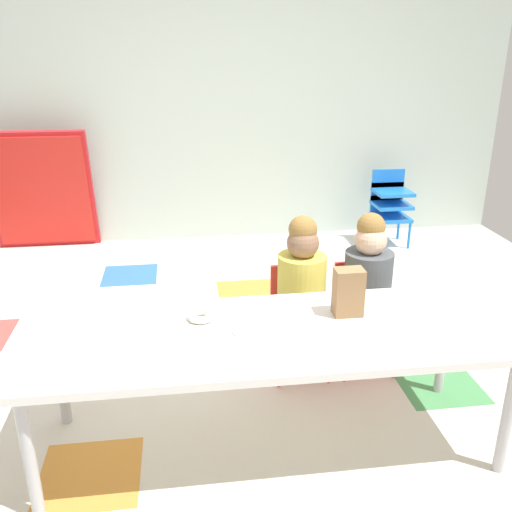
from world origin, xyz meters
TOP-DOWN VIEW (x-y plane):
  - ground_plane at (-0.01, 0.01)m, footprint 5.21×4.55m
  - back_wall at (0.00, 2.28)m, footprint 5.21×0.10m
  - craft_table at (-0.10, -0.81)m, footprint 2.09×0.72m
  - seated_child_near_camera at (0.16, -0.22)m, footprint 0.32×0.32m
  - seated_child_middle_seat at (0.53, -0.22)m, footprint 0.32×0.31m
  - kid_chair_blue_stack at (1.44, 1.82)m, footprint 0.32×0.30m
  - folded_activity_table at (-1.68, 2.08)m, footprint 0.90×0.29m
  - paper_bag_brown at (0.27, -0.70)m, footprint 0.13×0.09m
  - paper_plate_near_edge at (-0.39, -0.68)m, footprint 0.18×0.18m
  - paper_plate_center_table at (-0.17, -0.80)m, footprint 0.18×0.18m
  - donut_powdered_on_plate at (-0.39, -0.68)m, footprint 0.12×0.12m

SIDE VIEW (x-z plane):
  - ground_plane at x=-0.01m, z-range -0.02..0.00m
  - kid_chair_blue_stack at x=1.44m, z-range 0.06..0.74m
  - folded_activity_table at x=-1.68m, z-range -0.01..1.08m
  - craft_table at x=-0.10m, z-range 0.25..0.85m
  - seated_child_near_camera at x=0.16m, z-range 0.10..1.01m
  - seated_child_middle_seat at x=0.53m, z-range 0.10..1.01m
  - paper_plate_near_edge at x=-0.39m, z-range 0.60..0.61m
  - paper_plate_center_table at x=-0.17m, z-range 0.60..0.61m
  - donut_powdered_on_plate at x=-0.39m, z-range 0.61..0.64m
  - paper_bag_brown at x=0.27m, z-range 0.60..0.82m
  - back_wall at x=0.00m, z-range 0.00..2.69m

